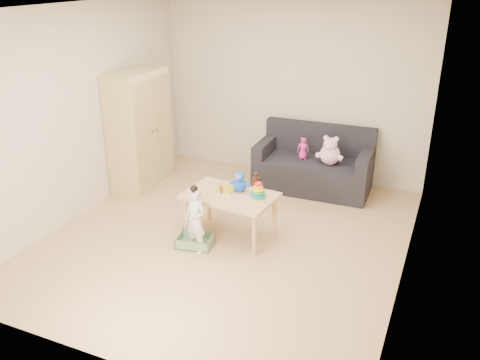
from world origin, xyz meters
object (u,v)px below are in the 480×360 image
at_px(wardrobe, 139,132).
at_px(sofa, 313,174).
at_px(play_table, 230,215).
at_px(toddler, 195,221).

height_order(wardrobe, sofa, wardrobe).
xyz_separation_m(play_table, toddler, (-0.20, -0.48, 0.11)).
distance_m(sofa, play_table, 1.81).
height_order(wardrobe, play_table, wardrobe).
relative_size(wardrobe, toddler, 2.21).
distance_m(wardrobe, toddler, 2.08).
xyz_separation_m(sofa, play_table, (-0.51, -1.74, 0.05)).
bearing_deg(play_table, sofa, 73.77).
height_order(wardrobe, toddler, wardrobe).
bearing_deg(toddler, play_table, 85.03).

